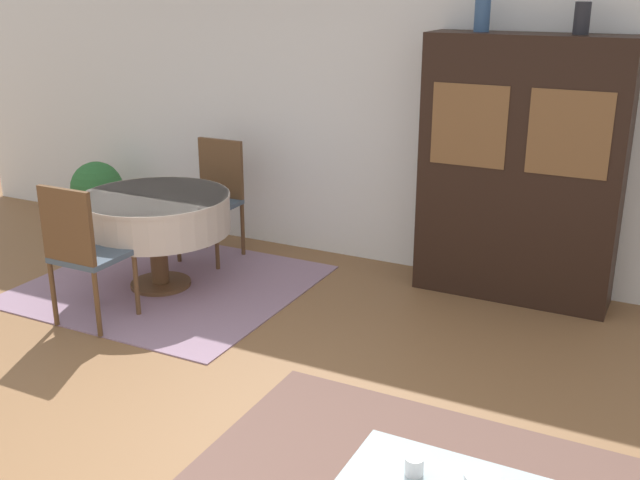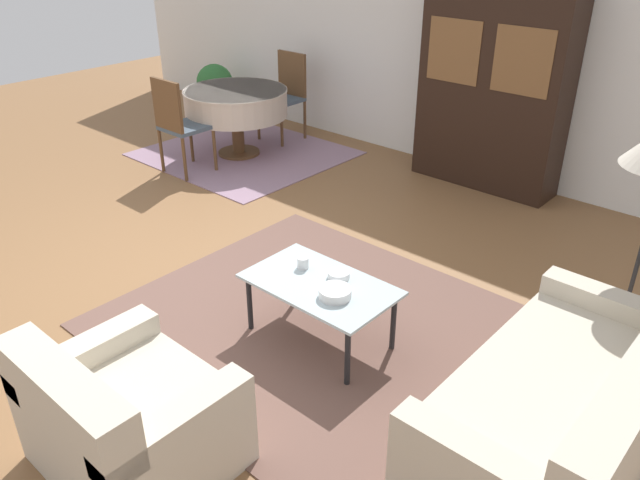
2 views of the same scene
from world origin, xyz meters
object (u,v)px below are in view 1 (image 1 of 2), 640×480
Objects in this scene: vase_tall at (482,11)px; vase_short at (582,18)px; cup at (414,466)px; potted_plant at (97,192)px; dining_table at (156,214)px; dining_chair_near at (82,247)px; dining_chair_far at (215,192)px; display_cabinet at (520,171)px; bowl_small at (482,479)px.

vase_short is at bearing -0.00° from vase_tall.
cup is 5.09m from potted_plant.
dining_table is 1.64m from potted_plant.
cup is (2.85, -1.95, -0.13)m from dining_table.
dining_chair_near is 3.64× the size of vase_tall.
dining_chair_far is 3.64× the size of vase_tall.
dining_chair_near is 3.08m from cup.
display_cabinet reaches higher than potted_plant.
vase_short reaches higher than dining_chair_far.
potted_plant is at bearing -175.67° from vase_tall.
cup is at bearing 135.95° from dining_chair_far.
vase_short reaches higher than bowl_small.
dining_chair_near is at bearing -142.98° from display_cabinet.
dining_chair_near is 2.17m from potted_plant.
bowl_small is at bearing -79.28° from display_cabinet.
vase_tall reaches higher than vase_short.
cup is 0.27× the size of vase_tall.
potted_plant reaches higher than bowl_small.
display_cabinet is 13.90× the size of bowl_small.
dining_table is 5.41× the size of vase_short.
vase_short is at bearing 94.70° from bowl_small.
vase_short is 4.59m from potted_plant.
display_cabinet is 1.19m from vase_tall.
display_cabinet is 3.99m from potted_plant.
vase_short reaches higher than cup.
display_cabinet is 3.11m from bowl_small.
display_cabinet is 9.21× the size of vase_short.
display_cabinet reaches higher than dining_chair_far.
display_cabinet is 3.12m from cup.
display_cabinet is 1.93× the size of dining_chair_far.
vase_tall is 1.31× the size of vase_short.
vase_tall is (-0.37, 0.00, 1.13)m from display_cabinet.
bowl_small is at bearing -31.32° from dining_table.
vase_tall reaches higher than dining_chair_far.
potted_plant is (-4.25, 2.80, -0.06)m from cup.
potted_plant is (-3.94, -0.27, -0.58)m from display_cabinet.
dining_chair_far is 4.77× the size of vase_short.
display_cabinet is at bearing 100.72° from bowl_small.
dining_table is at bearing 148.68° from bowl_small.
bowl_small is at bearing -19.27° from dining_chair_near.
dining_chair_near is at bearing -49.75° from potted_plant.
dining_table is at bearing -152.93° from vase_tall.
display_cabinet is 2.80m from dining_table.
potted_plant is at bearing 146.65° from cup.
dining_chair_near is 4.77× the size of vase_short.
dining_chair_near is 7.20× the size of bowl_small.
dining_chair_near reaches higher than potted_plant.
dining_table is at bearing 145.60° from cup.
display_cabinet reaches higher than dining_chair_near.
dining_table is 3.65m from bowl_small.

